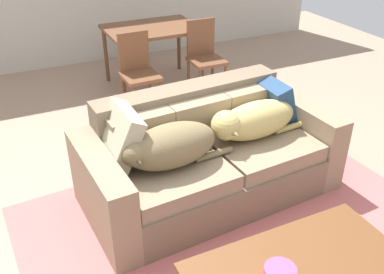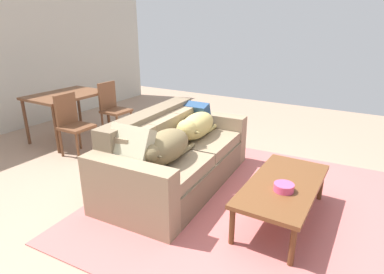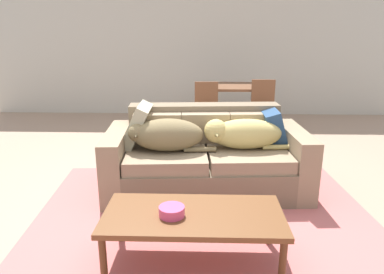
% 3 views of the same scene
% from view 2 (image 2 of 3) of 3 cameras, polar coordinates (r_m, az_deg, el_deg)
% --- Properties ---
extents(ground_plane, '(10.00, 10.00, 0.00)m').
position_cam_2_polar(ground_plane, '(3.60, -1.09, -11.25)').
color(ground_plane, tan).
extents(area_rug, '(3.30, 3.28, 0.01)m').
position_cam_2_polar(area_rug, '(3.58, 9.88, -11.62)').
color(area_rug, '#C16461').
rests_on(area_rug, ground).
extents(couch, '(2.14, 1.14, 0.86)m').
position_cam_2_polar(couch, '(3.82, -3.26, -3.73)').
color(couch, '#75634C').
rests_on(couch, ground).
extents(dog_on_left_cushion, '(0.88, 0.41, 0.33)m').
position_cam_2_polar(dog_on_left_cushion, '(3.29, -4.83, -1.75)').
color(dog_on_left_cushion, olive).
rests_on(dog_on_left_cushion, couch).
extents(dog_on_right_cushion, '(0.93, 0.40, 0.32)m').
position_cam_2_polar(dog_on_right_cushion, '(3.94, 0.62, 1.91)').
color(dog_on_right_cushion, tan).
rests_on(dog_on_right_cushion, couch).
extents(throw_pillow_by_left_arm, '(0.32, 0.47, 0.47)m').
position_cam_2_polar(throw_pillow_by_left_arm, '(3.16, -11.19, -2.20)').
color(throw_pillow_by_left_arm, '#B3AD8B').
rests_on(throw_pillow_by_left_arm, couch).
extents(throw_pillow_by_right_arm, '(0.26, 0.38, 0.40)m').
position_cam_2_polar(throw_pillow_by_right_arm, '(4.35, 0.77, 3.72)').
color(throw_pillow_by_right_arm, navy).
rests_on(throw_pillow_by_right_arm, couch).
extents(coffee_table, '(1.29, 0.62, 0.41)m').
position_cam_2_polar(coffee_table, '(3.22, 15.98, -8.54)').
color(coffee_table, brown).
rests_on(coffee_table, ground).
extents(bowl_on_coffee_table, '(0.18, 0.18, 0.07)m').
position_cam_2_polar(bowl_on_coffee_table, '(3.05, 16.08, -8.63)').
color(bowl_on_coffee_table, '#EA4C7F').
rests_on(bowl_on_coffee_table, coffee_table).
extents(dining_table, '(1.15, 0.83, 0.77)m').
position_cam_2_polar(dining_table, '(5.61, -21.51, 6.39)').
color(dining_table, brown).
rests_on(dining_table, ground).
extents(dining_chair_near_left, '(0.41, 0.41, 0.90)m').
position_cam_2_polar(dining_chair_near_left, '(4.94, -20.53, 2.51)').
color(dining_chair_near_left, brown).
rests_on(dining_chair_near_left, ground).
extents(dining_chair_near_right, '(0.41, 0.41, 0.92)m').
position_cam_2_polar(dining_chair_near_right, '(5.53, -13.96, 5.22)').
color(dining_chair_near_right, brown).
rests_on(dining_chair_near_right, ground).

